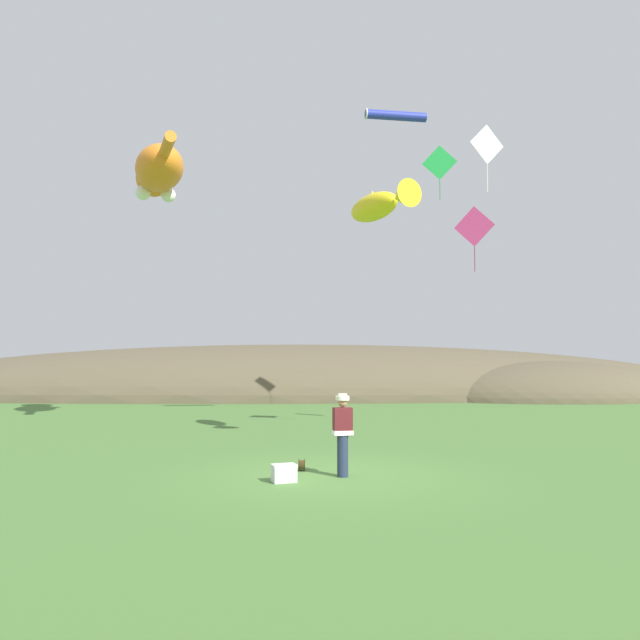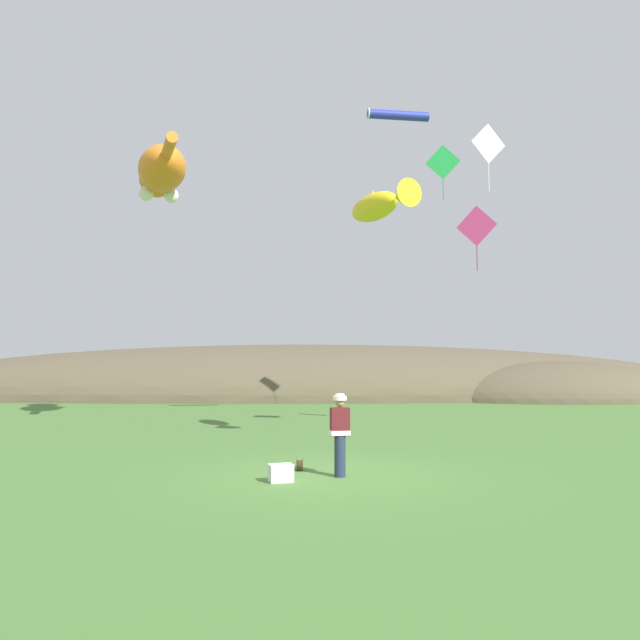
% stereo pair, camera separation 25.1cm
% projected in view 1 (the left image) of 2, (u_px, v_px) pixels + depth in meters
% --- Properties ---
extents(ground_plane, '(120.00, 120.00, 0.00)m').
position_uv_depth(ground_plane, '(329.00, 475.00, 13.52)').
color(ground_plane, '#477033').
extents(distant_hill_ridge, '(58.58, 15.89, 6.84)m').
position_uv_depth(distant_hill_ridge, '(327.00, 396.00, 41.22)').
color(distant_hill_ridge, brown).
rests_on(distant_hill_ridge, ground).
extents(festival_attendant, '(0.46, 0.32, 1.77)m').
position_uv_depth(festival_attendant, '(343.00, 432.00, 13.43)').
color(festival_attendant, '#232D47').
rests_on(festival_attendant, ground).
extents(kite_spool, '(0.14, 0.26, 0.26)m').
position_uv_depth(kite_spool, '(302.00, 465.00, 14.14)').
color(kite_spool, olive).
rests_on(kite_spool, ground).
extents(picnic_cooler, '(0.56, 0.46, 0.36)m').
position_uv_depth(picnic_cooler, '(284.00, 473.00, 12.82)').
color(picnic_cooler, white).
rests_on(picnic_cooler, ground).
extents(kite_giant_cat, '(2.72, 6.10, 1.91)m').
position_uv_depth(kite_giant_cat, '(158.00, 172.00, 24.20)').
color(kite_giant_cat, orange).
extents(kite_fish_windsock, '(2.01, 3.15, 0.95)m').
position_uv_depth(kite_fish_windsock, '(380.00, 205.00, 18.77)').
color(kite_fish_windsock, yellow).
extents(kite_tube_streamer, '(2.46, 0.67, 0.44)m').
position_uv_depth(kite_tube_streamer, '(395.00, 116.00, 24.19)').
color(kite_tube_streamer, '#2633A5').
extents(kite_diamond_pink, '(1.28, 0.76, 2.37)m').
position_uv_depth(kite_diamond_pink, '(474.00, 227.00, 22.40)').
color(kite_diamond_pink, '#E53F8C').
extents(kite_diamond_white, '(1.22, 0.45, 2.19)m').
position_uv_depth(kite_diamond_white, '(487.00, 145.00, 19.87)').
color(kite_diamond_white, white).
extents(kite_diamond_green, '(1.45, 0.51, 2.42)m').
position_uv_depth(kite_diamond_green, '(440.00, 163.00, 27.13)').
color(kite_diamond_green, green).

